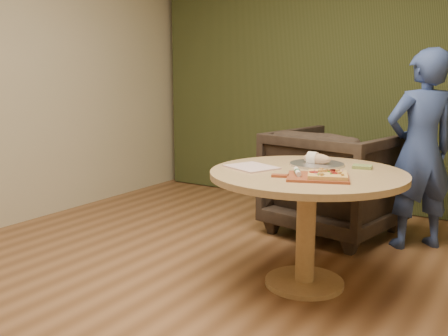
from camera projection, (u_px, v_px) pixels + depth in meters
room_shell at (198, 63)px, 2.47m from camera, size 5.04×6.04×2.84m
curtain at (371, 69)px, 4.87m from camera, size 4.80×0.14×2.78m
pedestal_table at (307, 193)px, 3.13m from camera, size 1.22×1.22×0.75m
pizza_paddle at (316, 177)px, 2.89m from camera, size 0.47×0.39×0.01m
flatbread_pizza at (328, 175)px, 2.86m from camera, size 0.29×0.29×0.04m
cutlery_roll at (297, 172)px, 2.94m from camera, size 0.12×0.18×0.03m
newspaper at (252, 167)px, 3.22m from camera, size 0.37×0.35×0.01m
serving_tray at (317, 164)px, 3.30m from camera, size 0.36×0.36×0.02m
bread_roll at (316, 159)px, 3.30m from camera, size 0.19×0.09×0.09m
green_packet at (362, 167)px, 3.20m from camera, size 0.14×0.12×0.02m
armchair at (336, 176)px, 4.23m from camera, size 1.10×1.05×0.99m
person_standing at (420, 151)px, 3.82m from camera, size 0.66×0.65×1.54m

